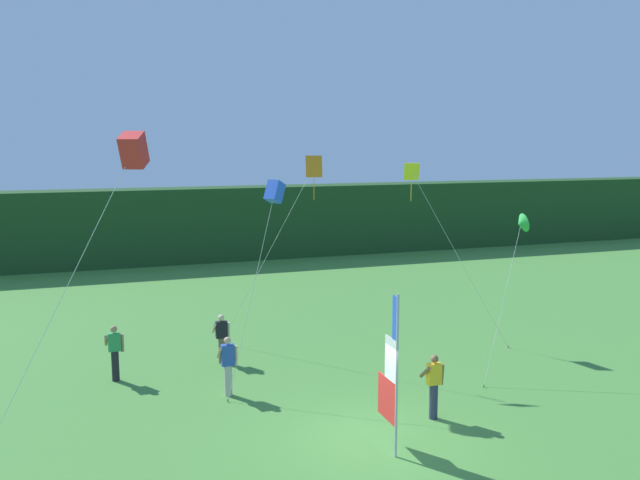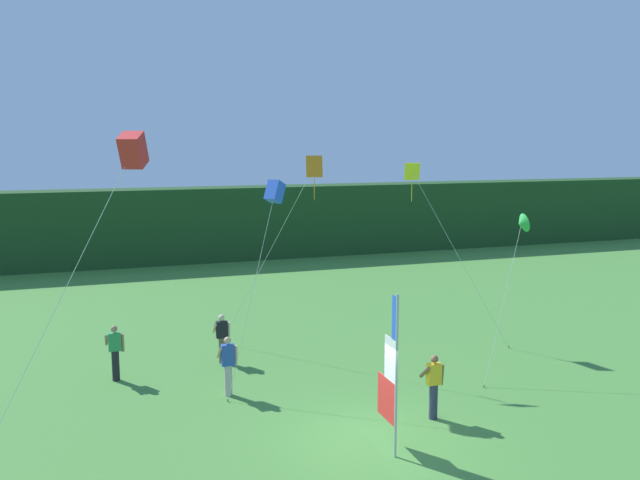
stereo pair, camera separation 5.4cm
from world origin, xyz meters
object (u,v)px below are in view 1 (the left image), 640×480
(kite_green_delta_0, at_px, (521,224))
(person_near_banner, at_px, (228,364))
(person_far_left, at_px, (115,351))
(kite_red_box_4, at_px, (133,152))
(kite_orange_diamond_3, at_px, (307,180))
(banner_flag, at_px, (391,376))
(person_mid_field, at_px, (434,385))
(person_far_right, at_px, (222,337))
(kite_yellow_diamond_1, at_px, (417,182))
(kite_blue_box_2, at_px, (274,193))

(kite_green_delta_0, bearing_deg, person_near_banner, 179.42)
(person_far_left, height_order, kite_red_box_4, kite_red_box_4)
(kite_green_delta_0, distance_m, kite_orange_diamond_3, 6.92)
(banner_flag, height_order, person_mid_field, banner_flag)
(person_near_banner, distance_m, person_far_right, 2.85)
(person_far_left, xyz_separation_m, kite_yellow_diamond_1, (10.79, 1.81, 4.71))
(person_near_banner, distance_m, person_far_left, 3.72)
(kite_blue_box_2, height_order, kite_red_box_4, kite_red_box_4)
(person_near_banner, relative_size, kite_green_delta_0, 0.35)
(person_mid_field, height_order, kite_yellow_diamond_1, kite_yellow_diamond_1)
(person_far_right, distance_m, kite_red_box_4, 9.77)
(banner_flag, relative_size, person_far_right, 2.37)
(person_near_banner, xyz_separation_m, kite_yellow_diamond_1, (7.82, 4.05, 4.70))
(kite_green_delta_0, xyz_separation_m, kite_orange_diamond_3, (-6.19, 2.77, 1.37))
(person_far_left, relative_size, kite_blue_box_2, 0.28)
(person_far_left, relative_size, kite_yellow_diamond_1, 0.27)
(banner_flag, distance_m, person_mid_field, 2.42)
(kite_blue_box_2, xyz_separation_m, kite_orange_diamond_3, (1.57, 1.78, 0.24))
(person_near_banner, xyz_separation_m, kite_green_delta_0, (9.39, -0.10, 3.59))
(person_far_right, bearing_deg, kite_red_box_4, -112.36)
(person_near_banner, bearing_deg, person_far_left, 142.99)
(kite_green_delta_0, bearing_deg, banner_flag, -145.41)
(kite_blue_box_2, bearing_deg, person_far_left, 163.72)
(person_near_banner, relative_size, kite_orange_diamond_3, 0.26)
(person_near_banner, distance_m, person_mid_field, 5.73)
(person_near_banner, xyz_separation_m, person_mid_field, (4.71, -3.27, -0.00))
(kite_blue_box_2, bearing_deg, kite_orange_diamond_3, 48.64)
(kite_yellow_diamond_1, xyz_separation_m, kite_red_box_4, (-10.40, -8.31, 1.28))
(kite_green_delta_0, xyz_separation_m, kite_red_box_4, (-11.97, -4.17, 2.40))
(person_far_right, distance_m, kite_yellow_diamond_1, 8.95)
(banner_flag, relative_size, kite_orange_diamond_3, 0.57)
(kite_green_delta_0, distance_m, kite_yellow_diamond_1, 4.57)
(person_mid_field, distance_m, kite_red_box_4, 9.48)
(banner_flag, distance_m, person_near_banner, 5.49)
(kite_blue_box_2, distance_m, kite_orange_diamond_3, 2.39)
(kite_yellow_diamond_1, bearing_deg, person_far_right, -170.75)
(person_far_right, bearing_deg, kite_orange_diamond_3, -3.06)
(person_far_left, height_order, kite_blue_box_2, kite_blue_box_2)
(kite_blue_box_2, bearing_deg, kite_green_delta_0, -7.27)
(kite_blue_box_2, bearing_deg, person_near_banner, -151.31)
(person_mid_field, bearing_deg, kite_blue_box_2, 126.45)
(kite_yellow_diamond_1, bearing_deg, kite_red_box_4, -141.36)
(kite_yellow_diamond_1, relative_size, kite_blue_box_2, 1.05)
(banner_flag, xyz_separation_m, kite_yellow_diamond_1, (4.94, 8.63, 3.79))
(person_near_banner, relative_size, person_mid_field, 1.00)
(person_near_banner, height_order, kite_yellow_diamond_1, kite_yellow_diamond_1)
(person_mid_field, height_order, kite_red_box_4, kite_red_box_4)
(person_far_left, bearing_deg, kite_yellow_diamond_1, 9.52)
(person_far_right, bearing_deg, person_far_left, -169.85)
(kite_green_delta_0, relative_size, kite_red_box_4, 0.66)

